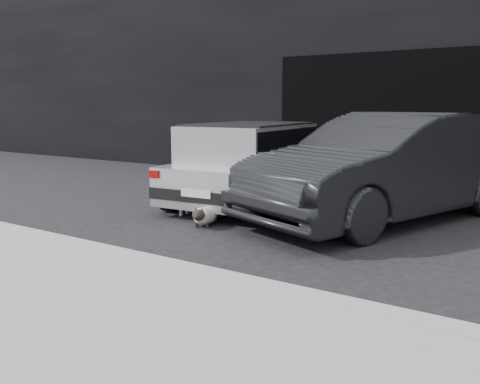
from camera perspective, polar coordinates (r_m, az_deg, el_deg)
The scene contains 9 objects.
ground at distance 7.66m, azimuth -3.04°, elevation -2.10°, with size 80.00×80.00×0.00m, color black.
building_facade at distance 12.55m, azimuth 17.79°, elevation 13.53°, with size 34.00×4.00×5.00m, color black.
garage_opening at distance 10.61m, azimuth 14.46°, elevation 7.97°, with size 4.00×0.10×2.60m, color black.
curb at distance 5.10m, azimuth -11.43°, elevation -7.67°, with size 18.00×0.25×0.12m, color gray.
sidewalk at distance 4.39m, azimuth -22.72°, elevation -11.24°, with size 18.00×2.20×0.11m, color gray.
silver_hatchback at distance 8.15m, azimuth 1.42°, elevation 3.64°, with size 1.98×3.63×1.29m.
second_car at distance 7.24m, azimuth 16.19°, elevation 2.73°, with size 1.56×4.47×1.47m, color black.
cat_siamese at distance 6.71m, azimuth -3.99°, elevation -2.63°, with size 0.46×0.82×0.30m.
cat_white at distance 7.26m, azimuth -5.07°, elevation -1.25°, with size 0.85×0.30×0.39m.
Camera 1 is at (4.46, -6.03, 1.57)m, focal length 38.00 mm.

